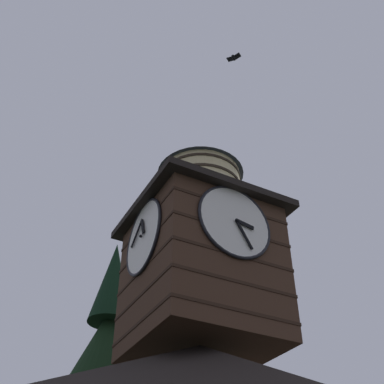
# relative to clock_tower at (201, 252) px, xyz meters

# --- Properties ---
(clock_tower) EXTENTS (4.82, 4.82, 8.09)m
(clock_tower) POSITION_rel_clock_tower_xyz_m (0.00, 0.00, 0.00)
(clock_tower) COLOR #422B1E
(clock_tower) RESTS_ON building_main
(flying_bird_high) EXTENTS (0.48, 0.59, 0.17)m
(flying_bird_high) POSITION_rel_clock_tower_xyz_m (-0.36, 2.21, 7.87)
(flying_bird_high) COLOR black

